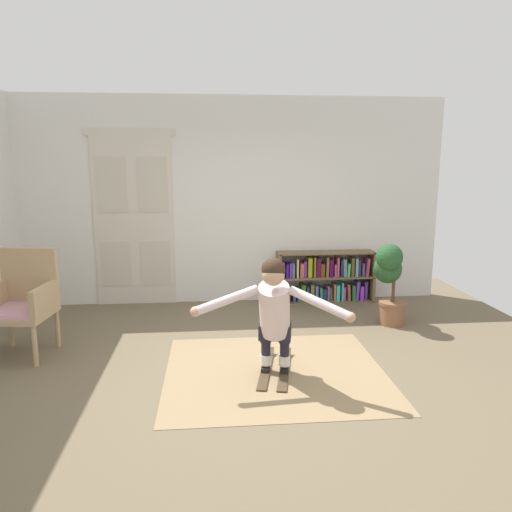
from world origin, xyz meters
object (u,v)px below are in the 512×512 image
at_px(bookshelf, 324,279).
at_px(person_skier, 274,309).
at_px(skis_pair, 275,368).
at_px(potted_plant, 389,276).
at_px(wicker_chair, 22,300).

relative_size(bookshelf, person_skier, 1.01).
distance_m(skis_pair, person_skier, 0.69).
height_order(potted_plant, skis_pair, potted_plant).
relative_size(bookshelf, wicker_chair, 1.28).
bearing_deg(skis_pair, potted_plant, 38.76).
height_order(potted_plant, person_skier, person_skier).
height_order(bookshelf, person_skier, person_skier).
bearing_deg(bookshelf, person_skier, -112.90).
xyz_separation_m(wicker_chair, skis_pair, (2.57, -0.69, -0.56)).
relative_size(bookshelf, skis_pair, 1.53).
distance_m(wicker_chair, person_skier, 2.68).
height_order(skis_pair, person_skier, person_skier).
relative_size(wicker_chair, person_skier, 0.79).
bearing_deg(person_skier, skis_pair, 78.06).
relative_size(skis_pair, person_skier, 0.66).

